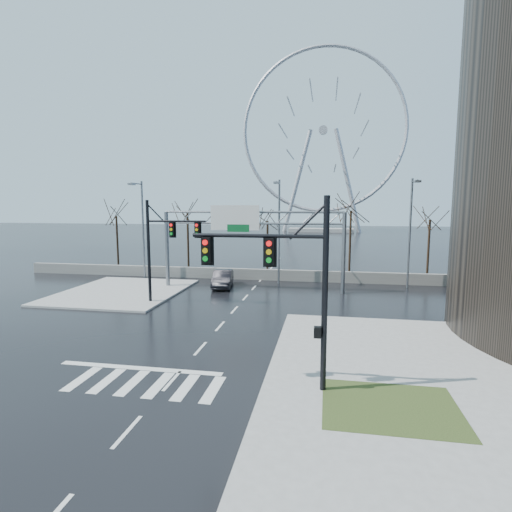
% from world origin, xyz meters
% --- Properties ---
extents(ground, '(260.00, 260.00, 0.00)m').
position_xyz_m(ground, '(0.00, 0.00, 0.00)').
color(ground, black).
rests_on(ground, ground).
extents(sidewalk_near, '(12.00, 12.00, 0.15)m').
position_xyz_m(sidewalk_near, '(10.00, -9.00, 0.07)').
color(sidewalk_near, gray).
rests_on(sidewalk_near, ground).
extents(sidewalk_right_ext, '(12.00, 10.00, 0.15)m').
position_xyz_m(sidewalk_right_ext, '(10.00, 2.00, 0.07)').
color(sidewalk_right_ext, gray).
rests_on(sidewalk_right_ext, ground).
extents(sidewalk_far, '(10.00, 12.00, 0.15)m').
position_xyz_m(sidewalk_far, '(-11.00, 12.00, 0.07)').
color(sidewalk_far, gray).
rests_on(sidewalk_far, ground).
extents(grass_strip, '(5.00, 4.00, 0.02)m').
position_xyz_m(grass_strip, '(9.00, -5.00, 0.15)').
color(grass_strip, '#293A18').
rests_on(grass_strip, sidewalk_near).
extents(barrier_wall, '(52.00, 0.50, 1.10)m').
position_xyz_m(barrier_wall, '(0.00, 20.00, 0.55)').
color(barrier_wall, slate).
rests_on(barrier_wall, ground).
extents(signal_mast_near, '(5.52, 0.41, 8.00)m').
position_xyz_m(signal_mast_near, '(5.14, -4.04, 4.87)').
color(signal_mast_near, black).
rests_on(signal_mast_near, ground).
extents(signal_mast_far, '(4.72, 0.41, 8.00)m').
position_xyz_m(signal_mast_far, '(-5.87, 8.96, 4.83)').
color(signal_mast_far, black).
rests_on(signal_mast_far, ground).
extents(sign_gantry, '(16.36, 0.40, 7.60)m').
position_xyz_m(sign_gantry, '(-0.38, 14.96, 5.18)').
color(sign_gantry, slate).
rests_on(sign_gantry, ground).
extents(streetlight_left, '(0.50, 2.55, 10.00)m').
position_xyz_m(streetlight_left, '(-12.00, 18.16, 5.89)').
color(streetlight_left, slate).
rests_on(streetlight_left, ground).
extents(streetlight_mid, '(0.50, 2.55, 10.00)m').
position_xyz_m(streetlight_mid, '(2.00, 18.16, 5.89)').
color(streetlight_mid, slate).
rests_on(streetlight_mid, ground).
extents(streetlight_right, '(0.50, 2.55, 10.00)m').
position_xyz_m(streetlight_right, '(14.00, 18.16, 5.89)').
color(streetlight_right, slate).
rests_on(streetlight_right, ground).
extents(tree_far_left, '(3.50, 3.50, 7.00)m').
position_xyz_m(tree_far_left, '(-18.00, 24.00, 5.57)').
color(tree_far_left, black).
rests_on(tree_far_left, ground).
extents(tree_left, '(3.75, 3.75, 7.50)m').
position_xyz_m(tree_left, '(-9.00, 23.50, 5.98)').
color(tree_left, black).
rests_on(tree_left, ground).
extents(tree_center, '(3.25, 3.25, 6.50)m').
position_xyz_m(tree_center, '(0.00, 24.50, 5.17)').
color(tree_center, black).
rests_on(tree_center, ground).
extents(tree_right, '(3.90, 3.90, 7.80)m').
position_xyz_m(tree_right, '(9.00, 23.50, 6.22)').
color(tree_right, black).
rests_on(tree_right, ground).
extents(tree_far_right, '(3.40, 3.40, 6.80)m').
position_xyz_m(tree_far_right, '(17.00, 24.00, 5.41)').
color(tree_far_right, black).
rests_on(tree_far_right, ground).
extents(ferris_wheel, '(45.00, 6.00, 50.91)m').
position_xyz_m(ferris_wheel, '(5.00, 95.00, 26.13)').
color(ferris_wheel, gray).
rests_on(ferris_wheel, ground).
extents(car, '(2.37, 4.99, 1.58)m').
position_xyz_m(car, '(-2.95, 15.86, 0.79)').
color(car, black).
rests_on(car, ground).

